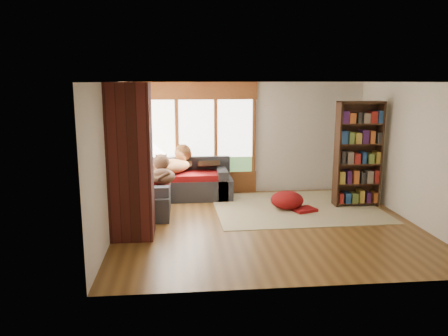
{
  "coord_description": "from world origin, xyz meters",
  "views": [
    {
      "loc": [
        -1.55,
        -7.61,
        2.62
      ],
      "look_at": [
        -0.73,
        0.7,
        0.95
      ],
      "focal_mm": 35.0,
      "sensor_mm": 36.0,
      "label": 1
    }
  ],
  "objects_px": {
    "sectional_sofa": "(164,189)",
    "bookshelf": "(358,154)",
    "dog_tan": "(174,164)",
    "area_rug": "(296,207)",
    "pouf": "(287,199)",
    "brick_chimney": "(131,162)",
    "dog_brindle": "(162,174)"
  },
  "relations": [
    {
      "from": "brick_chimney",
      "to": "dog_brindle",
      "type": "bearing_deg",
      "value": 73.0
    },
    {
      "from": "bookshelf",
      "to": "pouf",
      "type": "bearing_deg",
      "value": -176.23
    },
    {
      "from": "sectional_sofa",
      "to": "area_rug",
      "type": "relative_size",
      "value": 0.65
    },
    {
      "from": "brick_chimney",
      "to": "bookshelf",
      "type": "distance_m",
      "value": 4.77
    },
    {
      "from": "sectional_sofa",
      "to": "dog_tan",
      "type": "distance_m",
      "value": 0.64
    },
    {
      "from": "dog_brindle",
      "to": "dog_tan",
      "type": "bearing_deg",
      "value": -17.86
    },
    {
      "from": "brick_chimney",
      "to": "area_rug",
      "type": "xyz_separation_m",
      "value": [
        3.23,
        1.38,
        -1.29
      ]
    },
    {
      "from": "sectional_sofa",
      "to": "dog_brindle",
      "type": "bearing_deg",
      "value": -91.34
    },
    {
      "from": "area_rug",
      "to": "pouf",
      "type": "distance_m",
      "value": 0.28
    },
    {
      "from": "sectional_sofa",
      "to": "bookshelf",
      "type": "relative_size",
      "value": 0.99
    },
    {
      "from": "brick_chimney",
      "to": "sectional_sofa",
      "type": "bearing_deg",
      "value": 77.71
    },
    {
      "from": "sectional_sofa",
      "to": "dog_tan",
      "type": "bearing_deg",
      "value": 51.56
    },
    {
      "from": "dog_brindle",
      "to": "area_rug",
      "type": "bearing_deg",
      "value": -94.29
    },
    {
      "from": "area_rug",
      "to": "dog_tan",
      "type": "height_order",
      "value": "dog_tan"
    },
    {
      "from": "pouf",
      "to": "dog_tan",
      "type": "relative_size",
      "value": 0.62
    },
    {
      "from": "sectional_sofa",
      "to": "bookshelf",
      "type": "distance_m",
      "value": 4.21
    },
    {
      "from": "sectional_sofa",
      "to": "bookshelf",
      "type": "xyz_separation_m",
      "value": [
        4.09,
        -0.6,
        0.81
      ]
    },
    {
      "from": "bookshelf",
      "to": "dog_tan",
      "type": "xyz_separation_m",
      "value": [
        -3.86,
        0.9,
        -0.3
      ]
    },
    {
      "from": "area_rug",
      "to": "dog_brindle",
      "type": "xyz_separation_m",
      "value": [
        -2.79,
        0.06,
        0.77
      ]
    },
    {
      "from": "brick_chimney",
      "to": "sectional_sofa",
      "type": "height_order",
      "value": "brick_chimney"
    },
    {
      "from": "area_rug",
      "to": "bookshelf",
      "type": "bearing_deg",
      "value": 3.1
    },
    {
      "from": "sectional_sofa",
      "to": "bookshelf",
      "type": "bearing_deg",
      "value": -9.09
    },
    {
      "from": "sectional_sofa",
      "to": "brick_chimney",
      "type": "bearing_deg",
      "value": -103.09
    },
    {
      "from": "area_rug",
      "to": "dog_brindle",
      "type": "relative_size",
      "value": 3.76
    },
    {
      "from": "area_rug",
      "to": "pouf",
      "type": "bearing_deg",
      "value": -171.97
    },
    {
      "from": "bookshelf",
      "to": "dog_brindle",
      "type": "distance_m",
      "value": 4.11
    },
    {
      "from": "sectional_sofa",
      "to": "bookshelf",
      "type": "height_order",
      "value": "bookshelf"
    },
    {
      "from": "bookshelf",
      "to": "pouf",
      "type": "xyz_separation_m",
      "value": [
        -1.52,
        -0.1,
        -0.91
      ]
    },
    {
      "from": "dog_brindle",
      "to": "sectional_sofa",
      "type": "bearing_deg",
      "value": -3.59
    },
    {
      "from": "brick_chimney",
      "to": "bookshelf",
      "type": "height_order",
      "value": "brick_chimney"
    },
    {
      "from": "pouf",
      "to": "dog_tan",
      "type": "distance_m",
      "value": 2.62
    },
    {
      "from": "bookshelf",
      "to": "brick_chimney",
      "type": "bearing_deg",
      "value": -162.28
    }
  ]
}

